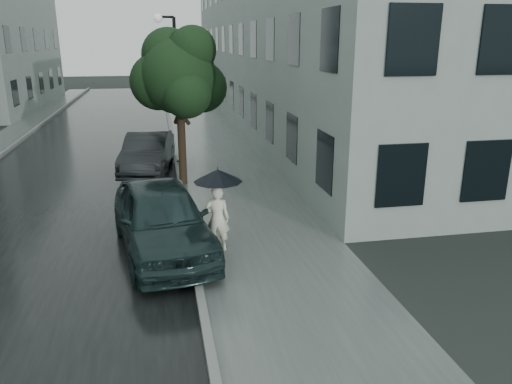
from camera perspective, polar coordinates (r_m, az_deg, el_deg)
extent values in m
plane|color=black|center=(10.18, 2.36, -9.95)|extent=(120.00, 120.00, 0.00)
cube|color=slate|center=(21.45, -4.40, 4.61)|extent=(3.50, 60.00, 0.01)
cube|color=slate|center=(21.31, -9.30, 4.55)|extent=(0.15, 60.00, 0.15)
cube|color=black|center=(21.52, -18.65, 3.79)|extent=(6.85, 60.00, 0.00)
cube|color=gray|center=(29.32, 4.24, 16.81)|extent=(7.00, 36.00, 9.00)
cube|color=black|center=(28.61, -2.80, 16.83)|extent=(0.08, 32.40, 7.20)
cube|color=black|center=(39.67, -23.78, 14.82)|extent=(0.08, 16.20, 6.40)
imported|color=silver|center=(11.24, -4.44, -3.05)|extent=(0.60, 0.44, 1.51)
cylinder|color=black|center=(11.08, -4.34, -0.35)|extent=(0.02, 0.02, 0.61)
cone|color=black|center=(10.95, -4.39, 1.89)|extent=(1.22, 1.22, 0.28)
cylinder|color=black|center=(10.91, -4.41, 2.70)|extent=(0.02, 0.02, 0.08)
cylinder|color=black|center=(11.18, -4.30, -1.99)|extent=(0.03, 0.03, 0.06)
cylinder|color=#332619|center=(16.53, -8.46, 5.28)|extent=(0.26, 0.26, 2.59)
sphere|color=#183619|center=(16.23, -8.80, 12.91)|extent=(2.36, 2.36, 2.36)
sphere|color=#183619|center=(16.57, -6.21, 11.82)|extent=(1.63, 1.63, 1.63)
sphere|color=#183619|center=(16.59, -11.08, 12.27)|extent=(1.82, 1.82, 1.82)
sphere|color=#183619|center=(15.64, -7.96, 11.10)|extent=(1.54, 1.54, 1.54)
sphere|color=#183619|center=(16.73, -9.96, 15.17)|extent=(1.72, 1.72, 1.72)
sphere|color=#183619|center=(16.04, -7.25, 15.84)|extent=(1.46, 1.46, 1.46)
cylinder|color=black|center=(18.88, -8.99, 10.99)|extent=(0.12, 0.12, 5.36)
cylinder|color=black|center=(19.32, -8.64, 3.36)|extent=(0.28, 0.28, 0.20)
cylinder|color=black|center=(18.77, -10.19, 19.10)|extent=(0.50, 0.12, 0.08)
sphere|color=silver|center=(18.74, -11.14, 18.90)|extent=(0.32, 0.32, 0.32)
imported|color=#1B2D2E|center=(11.34, -10.71, -2.96)|extent=(2.60, 4.88, 1.58)
imported|color=black|center=(18.51, -12.27, 4.46)|extent=(2.07, 4.38, 1.39)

